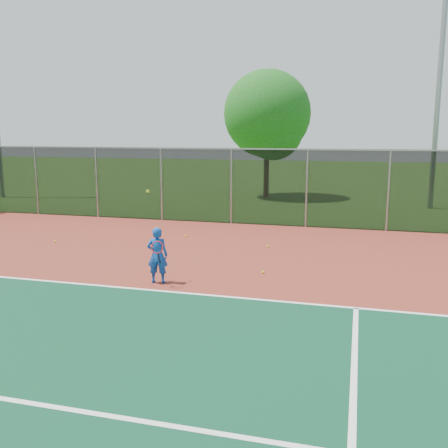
# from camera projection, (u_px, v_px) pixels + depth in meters

# --- Properties ---
(ground) EXTENTS (120.00, 120.00, 0.00)m
(ground) POSITION_uv_depth(u_px,v_px,m) (227.00, 360.00, 8.07)
(ground) COLOR #30601B
(ground) RESTS_ON ground
(court_apron) EXTENTS (30.00, 20.00, 0.02)m
(court_apron) POSITION_uv_depth(u_px,v_px,m) (252.00, 317.00, 9.97)
(court_apron) COLOR maroon
(court_apron) RESTS_ON ground
(fence_back) EXTENTS (30.00, 0.06, 3.03)m
(fence_back) POSITION_uv_depth(u_px,v_px,m) (307.00, 187.00, 19.18)
(fence_back) COLOR black
(fence_back) RESTS_ON court_apron
(tennis_player) EXTENTS (0.59, 0.62, 2.27)m
(tennis_player) POSITION_uv_depth(u_px,v_px,m) (157.00, 255.00, 12.07)
(tennis_player) COLOR #1143A3
(tennis_player) RESTS_ON court_apron
(practice_ball_1) EXTENTS (0.07, 0.07, 0.07)m
(practice_ball_1) POSITION_uv_depth(u_px,v_px,m) (186.00, 236.00, 17.52)
(practice_ball_1) COLOR #D1E61A
(practice_ball_1) RESTS_ON court_apron
(practice_ball_2) EXTENTS (0.07, 0.07, 0.07)m
(practice_ball_2) POSITION_uv_depth(u_px,v_px,m) (263.00, 272.00, 13.00)
(practice_ball_2) COLOR #D1E61A
(practice_ball_2) RESTS_ON court_apron
(practice_ball_4) EXTENTS (0.07, 0.07, 0.07)m
(practice_ball_4) POSITION_uv_depth(u_px,v_px,m) (55.00, 242.00, 16.66)
(practice_ball_4) COLOR #D1E61A
(practice_ball_4) RESTS_ON court_apron
(practice_ball_6) EXTENTS (0.07, 0.07, 0.07)m
(practice_ball_6) POSITION_uv_depth(u_px,v_px,m) (268.00, 246.00, 15.98)
(practice_ball_6) COLOR #D1E61A
(practice_ball_6) RESTS_ON court_apron
(floodlight_n) EXTENTS (0.90, 0.40, 11.90)m
(floodlight_n) POSITION_uv_depth(u_px,v_px,m) (441.00, 65.00, 23.16)
(floodlight_n) COLOR gray
(floodlight_n) RESTS_ON ground
(tree_back_left) EXTENTS (4.85, 4.85, 7.12)m
(tree_back_left) POSITION_uv_depth(u_px,v_px,m) (269.00, 118.00, 27.74)
(tree_back_left) COLOR #392714
(tree_back_left) RESTS_ON ground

